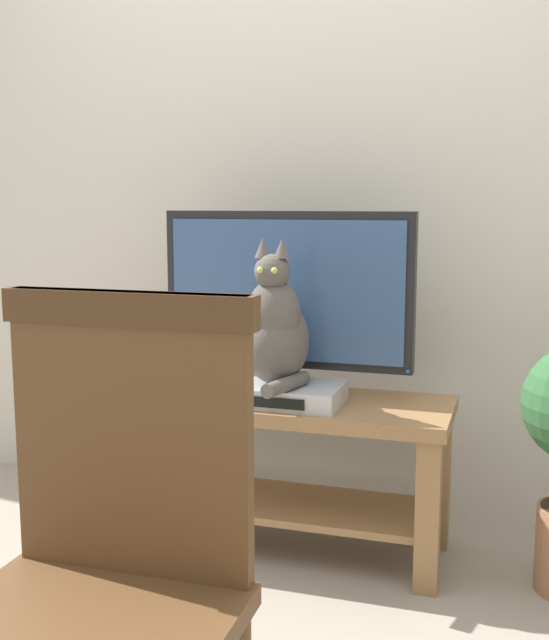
{
  "coord_description": "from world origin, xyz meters",
  "views": [
    {
      "loc": [
        0.73,
        -1.73,
        1.15
      ],
      "look_at": [
        -0.01,
        0.6,
        0.78
      ],
      "focal_mm": 44.04,
      "sensor_mm": 36.0,
      "label": 1
    }
  ],
  "objects_px": {
    "tv_stand": "(279,444)",
    "wooden_chair": "(100,555)",
    "book_stack": "(177,378)",
    "cat": "(276,330)",
    "tv": "(287,298)",
    "media_box": "(277,393)"
  },
  "relations": [
    {
      "from": "tv_stand",
      "to": "cat",
      "type": "relative_size",
      "value": 2.41
    },
    {
      "from": "wooden_chair",
      "to": "tv",
      "type": "bearing_deg",
      "value": 93.73
    },
    {
      "from": "media_box",
      "to": "cat",
      "type": "xyz_separation_m",
      "value": [
        0.0,
        -0.01,
        0.21
      ]
    },
    {
      "from": "tv_stand",
      "to": "tv",
      "type": "bearing_deg",
      "value": 89.98
    },
    {
      "from": "tv_stand",
      "to": "book_stack",
      "type": "xyz_separation_m",
      "value": [
        -0.36,
        -0.0,
        0.2
      ]
    },
    {
      "from": "media_box",
      "to": "wooden_chair",
      "type": "relative_size",
      "value": 0.41
    },
    {
      "from": "book_stack",
      "to": "wooden_chair",
      "type": "bearing_deg",
      "value": -70.74
    },
    {
      "from": "tv_stand",
      "to": "book_stack",
      "type": "height_order",
      "value": "book_stack"
    },
    {
      "from": "tv_stand",
      "to": "book_stack",
      "type": "bearing_deg",
      "value": -179.62
    },
    {
      "from": "tv",
      "to": "cat",
      "type": "bearing_deg",
      "value": -85.54
    },
    {
      "from": "media_box",
      "to": "tv_stand",
      "type": "bearing_deg",
      "value": 100.71
    },
    {
      "from": "cat",
      "to": "book_stack",
      "type": "relative_size",
      "value": 1.78
    },
    {
      "from": "media_box",
      "to": "book_stack",
      "type": "bearing_deg",
      "value": 170.84
    },
    {
      "from": "tv",
      "to": "media_box",
      "type": "bearing_deg",
      "value": -85.51
    },
    {
      "from": "cat",
      "to": "wooden_chair",
      "type": "distance_m",
      "value": 1.24
    },
    {
      "from": "tv_stand",
      "to": "cat",
      "type": "bearing_deg",
      "value": -80.52
    },
    {
      "from": "wooden_chair",
      "to": "book_stack",
      "type": "height_order",
      "value": "wooden_chair"
    },
    {
      "from": "cat",
      "to": "book_stack",
      "type": "bearing_deg",
      "value": 168.71
    },
    {
      "from": "tv",
      "to": "wooden_chair",
      "type": "xyz_separation_m",
      "value": [
        0.09,
        -1.39,
        -0.26
      ]
    },
    {
      "from": "tv_stand",
      "to": "media_box",
      "type": "bearing_deg",
      "value": -79.29
    },
    {
      "from": "tv_stand",
      "to": "media_box",
      "type": "height_order",
      "value": "media_box"
    },
    {
      "from": "tv_stand",
      "to": "wooden_chair",
      "type": "distance_m",
      "value": 1.32
    }
  ]
}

